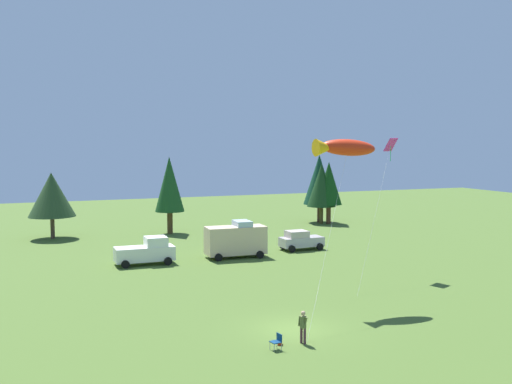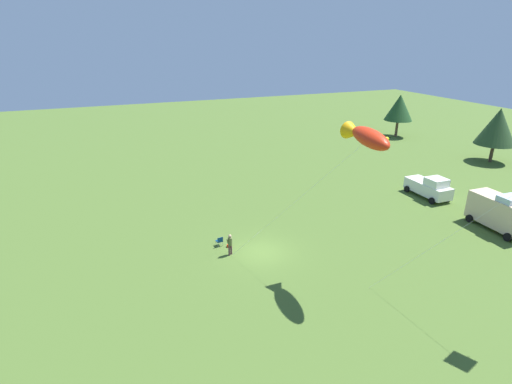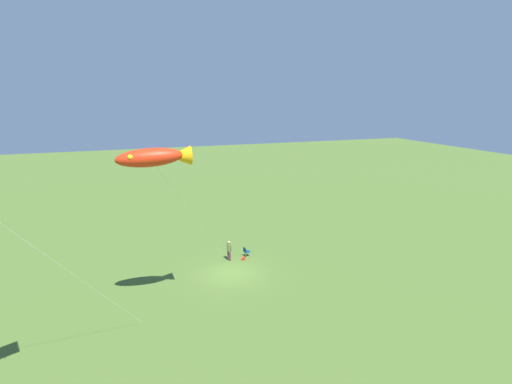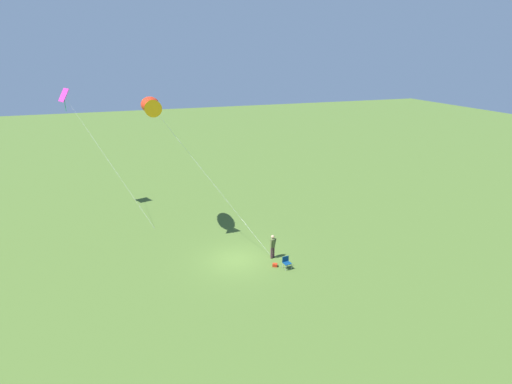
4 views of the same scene
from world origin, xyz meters
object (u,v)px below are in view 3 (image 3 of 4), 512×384
person_kite_flyer (229,249)px  folding_chair (246,251)px  kite_large_fish (157,157)px  backpack_on_grass (244,259)px

person_kite_flyer → folding_chair: size_ratio=2.12×
person_kite_flyer → folding_chair: person_kite_flyer is taller
folding_chair → kite_large_fish: kite_large_fish is taller
person_kite_flyer → kite_large_fish: size_ratio=0.16×
folding_chair → backpack_on_grass: bearing=-132.6°
person_kite_flyer → backpack_on_grass: 1.52m
person_kite_flyer → backpack_on_grass: person_kite_flyer is taller
folding_chair → backpack_on_grass: (0.44, 0.64, -0.38)m
person_kite_flyer → kite_large_fish: 12.99m
backpack_on_grass → folding_chair: bearing=-124.2°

